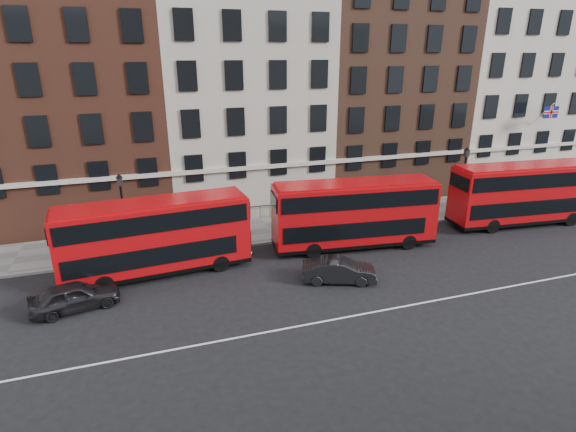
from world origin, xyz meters
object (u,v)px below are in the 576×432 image
object	(u,v)px
bus_b	(155,236)
car_front	(339,270)
bus_d	(523,193)
car_rear	(75,296)
bus_c	(354,213)
traffic_light	(540,179)

from	to	relation	value
bus_b	car_front	bearing A→B (deg)	-28.09
bus_d	car_rear	distance (m)	30.90
bus_c	bus_d	xyz separation A→B (m)	(13.91, -0.00, 0.07)
car_rear	traffic_light	world-z (taller)	traffic_light
bus_b	car_rear	xyz separation A→B (m)	(-4.20, -2.75, -1.68)
car_front	traffic_light	world-z (taller)	traffic_light
bus_c	car_front	xyz separation A→B (m)	(-2.88, -4.20, -1.74)
car_rear	bus_c	bearing A→B (deg)	-92.55
car_rear	traffic_light	size ratio (longest dim) A/B	1.30
bus_c	bus_d	distance (m)	13.91
bus_d	car_front	size ratio (longest dim) A/B	2.69
bus_c	car_rear	xyz separation A→B (m)	(-16.81, -2.76, -1.70)
bus_c	traffic_light	world-z (taller)	bus_c
bus_d	traffic_light	distance (m)	5.39
car_front	traffic_light	bearing A→B (deg)	-51.97
bus_d	traffic_light	size ratio (longest dim) A/B	3.44
bus_c	car_rear	size ratio (longest dim) A/B	2.57
car_front	bus_d	bearing A→B (deg)	-56.28
bus_b	bus_c	bearing A→B (deg)	-4.76
bus_d	car_rear	size ratio (longest dim) A/B	2.64
bus_d	car_rear	world-z (taller)	bus_d
bus_b	bus_d	bearing A→B (deg)	-4.78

